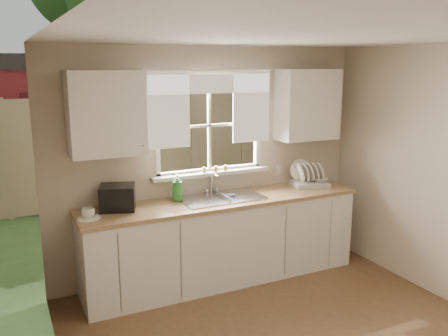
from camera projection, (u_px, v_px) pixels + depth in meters
name	position (u px, v px, depth m)	size (l,w,h in m)	color
room_walls	(328.00, 216.00, 3.41)	(3.62, 4.02, 2.50)	beige
ceiling	(330.00, 34.00, 3.19)	(3.60, 4.00, 0.02)	silver
window	(210.00, 141.00, 5.17)	(1.38, 0.16, 1.06)	white
curtains	(212.00, 100.00, 5.03)	(1.50, 0.03, 0.81)	white
base_cabinets	(223.00, 241.00, 5.11)	(3.00, 0.62, 0.87)	white
countertop	(223.00, 201.00, 5.02)	(3.04, 0.65, 0.04)	#A78253
upper_cabinet_left	(106.00, 114.00, 4.45)	(0.70, 0.33, 0.80)	white
upper_cabinet_right	(308.00, 105.00, 5.43)	(0.70, 0.33, 0.80)	white
wall_outlet	(278.00, 170.00, 5.62)	(0.08, 0.01, 0.12)	beige
sill_jars	(215.00, 169.00, 5.20)	(0.30, 0.04, 0.06)	brown
backyard	(116.00, 12.00, 10.63)	(20.00, 10.00, 6.13)	#335421
sink	(221.00, 205.00, 5.06)	(0.88, 0.52, 0.40)	#B7B7BC
dish_rack	(309.00, 179.00, 5.53)	(0.46, 0.39, 0.30)	silver
bowl	(319.00, 179.00, 5.54)	(0.19, 0.19, 0.05)	silver
soap_bottle_a	(177.00, 188.00, 4.90)	(0.11, 0.11, 0.29)	#2B832B
soap_bottle_b	(129.00, 198.00, 4.74)	(0.08, 0.08, 0.17)	blue
soap_bottle_c	(176.00, 193.00, 4.95)	(0.12, 0.12, 0.15)	#EFE2C5
saucer	(89.00, 218.00, 4.37)	(0.21, 0.21, 0.01)	white
cup	(88.00, 213.00, 4.37)	(0.12, 0.12, 0.10)	silver
black_appliance	(118.00, 197.00, 4.62)	(0.33, 0.29, 0.24)	black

